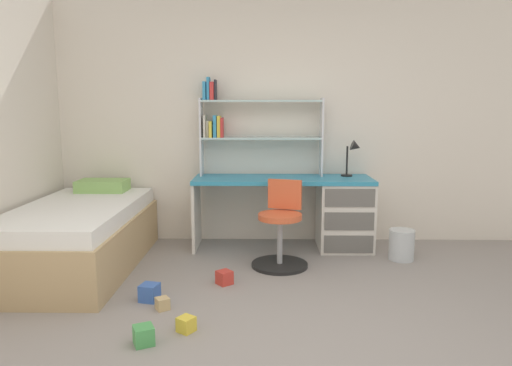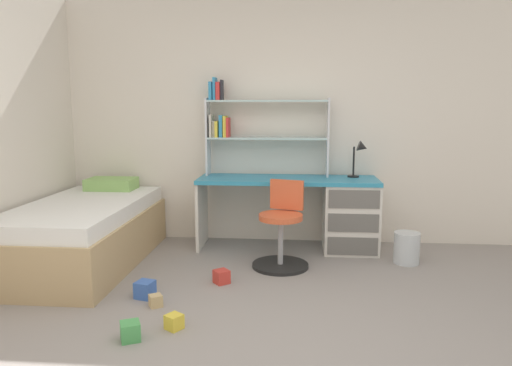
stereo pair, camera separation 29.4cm
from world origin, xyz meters
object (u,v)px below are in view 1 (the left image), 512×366
(bed_platform, at_px, (79,236))
(toy_block_yellow_2, at_px, (186,324))
(waste_bin, at_px, (402,245))
(toy_block_blue_0, at_px, (150,292))
(desk_lamp, at_px, (354,152))
(swivel_chair, at_px, (281,233))
(toy_block_green_3, at_px, (144,335))
(desk, at_px, (328,209))
(toy_block_red_4, at_px, (224,277))
(toy_block_natural_1, at_px, (162,304))
(bookshelf_hutch, at_px, (244,122))

(bed_platform, distance_m, toy_block_yellow_2, 1.73)
(waste_bin, xyz_separation_m, toy_block_blue_0, (-2.20, -1.02, -0.08))
(desk_lamp, distance_m, swivel_chair, 1.23)
(swivel_chair, bearing_deg, bed_platform, -177.39)
(toy_block_green_3, bearing_deg, waste_bin, 39.04)
(desk_lamp, xyz_separation_m, bed_platform, (-2.62, -0.75, -0.70))
(waste_bin, distance_m, toy_block_yellow_2, 2.38)
(desk, distance_m, waste_bin, 0.81)
(swivel_chair, xyz_separation_m, toy_block_green_3, (-0.90, -1.50, -0.25))
(toy_block_red_4, bearing_deg, toy_block_blue_0, -147.18)
(swivel_chair, relative_size, toy_block_yellow_2, 7.98)
(toy_block_blue_0, bearing_deg, toy_block_yellow_2, -53.99)
(swivel_chair, bearing_deg, toy_block_red_4, -135.20)
(desk, distance_m, toy_block_natural_1, 2.13)
(toy_block_red_4, bearing_deg, bed_platform, 163.74)
(desk, height_order, toy_block_green_3, desk)
(bookshelf_hutch, xyz_separation_m, swivel_chair, (0.36, -0.74, -1.00))
(toy_block_yellow_2, relative_size, toy_block_green_3, 0.84)
(toy_block_blue_0, bearing_deg, bookshelf_hutch, 67.13)
(bed_platform, relative_size, toy_block_natural_1, 21.72)
(swivel_chair, distance_m, toy_block_blue_0, 1.34)
(toy_block_green_3, relative_size, toy_block_red_4, 1.05)
(swivel_chair, height_order, bed_platform, swivel_chair)
(bookshelf_hutch, relative_size, desk_lamp, 3.35)
(waste_bin, xyz_separation_m, toy_block_red_4, (-1.66, -0.67, -0.09))
(bookshelf_hutch, relative_size, toy_block_yellow_2, 13.00)
(toy_block_natural_1, bearing_deg, toy_block_yellow_2, -56.01)
(waste_bin, xyz_separation_m, toy_block_green_3, (-2.08, -1.68, -0.09))
(toy_block_yellow_2, bearing_deg, desk, 58.01)
(desk_lamp, bearing_deg, waste_bin, -50.17)
(desk, bearing_deg, bookshelf_hutch, 168.93)
(desk, xyz_separation_m, toy_block_yellow_2, (-1.18, -1.90, -0.36))
(toy_block_natural_1, distance_m, toy_block_green_3, 0.51)
(bookshelf_hutch, xyz_separation_m, toy_block_yellow_2, (-0.30, -2.07, -1.26))
(toy_block_green_3, bearing_deg, bookshelf_hutch, 76.46)
(bed_platform, bearing_deg, desk, 15.52)
(toy_block_yellow_2, bearing_deg, toy_block_green_3, -143.53)
(swivel_chair, xyz_separation_m, waste_bin, (1.18, 0.19, -0.16))
(toy_block_blue_0, bearing_deg, swivel_chair, 38.98)
(toy_block_red_4, bearing_deg, toy_block_natural_1, -129.03)
(bed_platform, distance_m, toy_block_green_3, 1.72)
(toy_block_green_3, bearing_deg, toy_block_yellow_2, 36.47)
(waste_bin, bearing_deg, toy_block_green_3, -140.96)
(toy_block_blue_0, xyz_separation_m, toy_block_natural_1, (0.13, -0.16, -0.02))
(swivel_chair, height_order, toy_block_blue_0, swivel_chair)
(toy_block_red_4, bearing_deg, bookshelf_hutch, 84.30)
(waste_bin, distance_m, toy_block_red_4, 1.79)
(desk_lamp, height_order, toy_block_blue_0, desk_lamp)
(desk, relative_size, waste_bin, 6.21)
(toy_block_yellow_2, bearing_deg, swivel_chair, 63.28)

